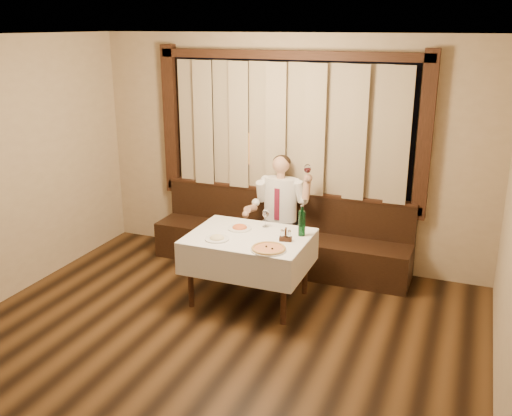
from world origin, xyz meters
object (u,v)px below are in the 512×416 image
at_px(dining_table, 249,244).
at_px(seated_man, 279,205).
at_px(banquette, 280,242).
at_px(green_bottle, 302,223).
at_px(cruet_caddy, 286,236).
at_px(pizza, 269,249).
at_px(pasta_red, 240,226).
at_px(pasta_cream, 217,236).

height_order(dining_table, seated_man, seated_man).
relative_size(banquette, green_bottle, 9.48).
xyz_separation_m(dining_table, cruet_caddy, (0.41, -0.01, 0.15)).
bearing_deg(pizza, pasta_red, 137.89).
distance_m(dining_table, green_bottle, 0.61).
bearing_deg(pasta_red, cruet_caddy, -14.91).
distance_m(dining_table, seated_man, 0.95).
bearing_deg(cruet_caddy, pasta_cream, -172.76).
height_order(pasta_red, cruet_caddy, cruet_caddy).
relative_size(green_bottle, seated_man, 0.24).
bearing_deg(pasta_cream, banquette, 78.32).
distance_m(banquette, dining_table, 1.08).
relative_size(banquette, cruet_caddy, 23.04).
bearing_deg(dining_table, green_bottle, 20.93).
distance_m(pizza, cruet_caddy, 0.31).
xyz_separation_m(pasta_cream, cruet_caddy, (0.67, 0.23, 0.01)).
bearing_deg(pizza, cruet_caddy, 76.21).
distance_m(banquette, cruet_caddy, 1.22).
bearing_deg(green_bottle, banquette, 122.23).
distance_m(dining_table, cruet_caddy, 0.44).
xyz_separation_m(banquette, pizza, (0.34, -1.34, 0.46)).
xyz_separation_m(banquette, dining_table, (0.00, -1.02, 0.34)).
relative_size(banquette, dining_table, 2.52).
distance_m(pasta_cream, green_bottle, 0.90).
bearing_deg(seated_man, pasta_cream, -102.85).
height_order(pasta_red, seated_man, seated_man).
bearing_deg(cruet_caddy, dining_table, 166.69).
relative_size(dining_table, green_bottle, 3.76).
bearing_deg(banquette, pasta_red, -100.79).
distance_m(pasta_cream, cruet_caddy, 0.71).
bearing_deg(cruet_caddy, seated_man, 101.85).
distance_m(dining_table, pizza, 0.48).
bearing_deg(pasta_red, pasta_cream, -103.73).
bearing_deg(pizza, green_bottle, 70.67).
distance_m(banquette, pizza, 1.46).
xyz_separation_m(dining_table, pasta_cream, (-0.26, -0.24, 0.14)).
bearing_deg(pizza, pasta_cream, 172.76).
relative_size(pizza, green_bottle, 1.07).
xyz_separation_m(pizza, seated_man, (-0.33, 1.25, 0.05)).
relative_size(banquette, pasta_red, 12.09).
height_order(banquette, pasta_cream, banquette).
distance_m(pasta_cream, seated_man, 1.21).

